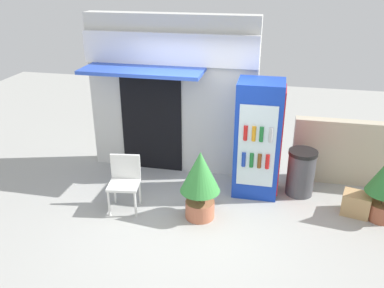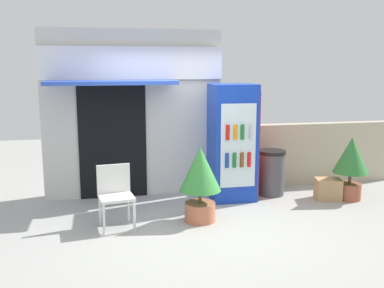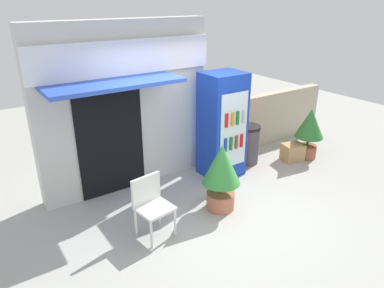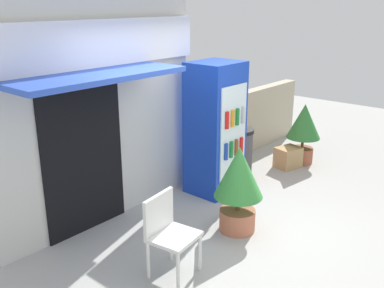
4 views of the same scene
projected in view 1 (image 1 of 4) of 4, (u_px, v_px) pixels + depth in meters
ground at (189, 219)px, 6.22m from camera, size 16.00×16.00×0.00m
storefront_building at (171, 93)px, 7.27m from camera, size 3.03×1.06×2.84m
drink_cooler at (258, 139)px, 6.61m from camera, size 0.75×0.69×1.94m
plastic_chair at (125, 178)px, 6.35m from camera, size 0.52×0.49×0.87m
potted_plant_near_shop at (200, 179)px, 6.02m from camera, size 0.60×0.60×1.10m
trash_bin at (301, 172)px, 6.77m from camera, size 0.48×0.48×0.79m
stone_boundary_wall at (377, 155)px, 6.97m from camera, size 2.84×0.22×1.16m
cardboard_box at (356, 204)px, 6.29m from camera, size 0.48×0.41×0.35m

